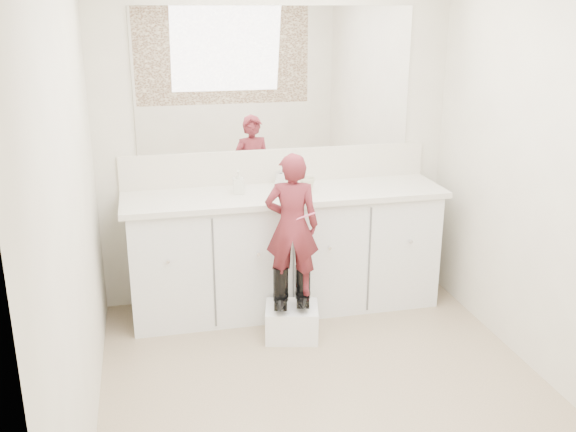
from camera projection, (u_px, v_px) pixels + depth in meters
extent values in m
plane|color=#7E7052|center=(332.00, 398.00, 3.68)|extent=(3.00, 3.00, 0.00)
plane|color=beige|center=(277.00, 140.00, 4.69)|extent=(2.60, 0.00, 2.60)
plane|color=beige|center=(484.00, 336.00, 1.91)|extent=(2.60, 0.00, 2.60)
plane|color=beige|center=(73.00, 215.00, 3.03)|extent=(0.00, 3.00, 3.00)
plane|color=beige|center=(560.00, 182.00, 3.58)|extent=(0.00, 3.00, 3.00)
cube|color=silver|center=(285.00, 252.00, 4.68)|extent=(2.20, 0.55, 0.85)
cube|color=beige|center=(285.00, 195.00, 4.52)|extent=(2.28, 0.58, 0.04)
cube|color=beige|center=(277.00, 166.00, 4.73)|extent=(2.28, 0.03, 0.25)
cube|color=white|center=(277.00, 80.00, 4.54)|extent=(2.00, 0.02, 1.00)
cube|color=#472819|center=(498.00, 190.00, 1.78)|extent=(2.00, 0.01, 1.20)
cylinder|color=silver|center=(280.00, 179.00, 4.66)|extent=(0.08, 0.08, 0.10)
imported|color=#BFB999|center=(307.00, 185.00, 4.50)|extent=(0.13, 0.13, 0.11)
imported|color=beige|center=(239.00, 182.00, 4.45)|extent=(0.08, 0.08, 0.17)
cube|color=white|center=(292.00, 322.00, 4.32)|extent=(0.40, 0.36, 0.22)
imported|color=#982E3C|center=(292.00, 225.00, 4.11)|extent=(0.39, 0.30, 0.95)
cylinder|color=#E1577E|center=(305.00, 216.00, 4.05)|extent=(0.13, 0.04, 0.06)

